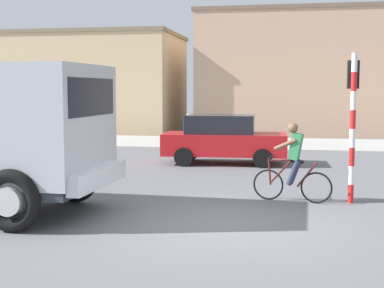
{
  "coord_description": "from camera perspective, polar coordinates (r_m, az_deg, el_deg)",
  "views": [
    {
      "loc": [
        1.14,
        -9.63,
        2.44
      ],
      "look_at": [
        -1.04,
        2.5,
        1.2
      ],
      "focal_mm": 51.07,
      "sensor_mm": 36.0,
      "label": 1
    }
  ],
  "objects": [
    {
      "name": "building_corner_left",
      "position": [
        32.32,
        -10.11,
        6.29
      ],
      "size": [
        9.79,
        6.8,
        5.58
      ],
      "color": "#D1B284",
      "rests_on": "ground"
    },
    {
      "name": "building_mid_block",
      "position": [
        30.72,
        10.45,
        7.29
      ],
      "size": [
        10.29,
        5.76,
        6.63
      ],
      "color": "tan",
      "rests_on": "ground"
    },
    {
      "name": "pedestrian_near_kerb",
      "position": [
        18.56,
        -0.36,
        0.82
      ],
      "size": [
        0.34,
        0.22,
        1.62
      ],
      "color": "#2D334C",
      "rests_on": "ground"
    },
    {
      "name": "cyclist",
      "position": [
        12.01,
        10.49,
        -1.89
      ],
      "size": [
        1.7,
        0.56,
        1.72
      ],
      "color": "black",
      "rests_on": "ground"
    },
    {
      "name": "ground_plane",
      "position": [
        10.0,
        3.38,
        -8.39
      ],
      "size": [
        120.0,
        120.0,
        0.0
      ],
      "primitive_type": "plane",
      "color": "slate"
    },
    {
      "name": "car_red_near",
      "position": [
        17.92,
        3.31,
        0.54
      ],
      "size": [
        4.07,
        2.01,
        1.6
      ],
      "color": "red",
      "rests_on": "ground"
    },
    {
      "name": "traffic_light_pole",
      "position": [
        12.15,
        16.44,
        3.76
      ],
      "size": [
        0.24,
        0.43,
        3.2
      ],
      "color": "red",
      "rests_on": "ground"
    },
    {
      "name": "sidewalk_far",
      "position": [
        23.54,
        7.37,
        -0.05
      ],
      "size": [
        80.0,
        5.0,
        0.16
      ],
      "primitive_type": "cube",
      "color": "#ADADA8",
      "rests_on": "ground"
    }
  ]
}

